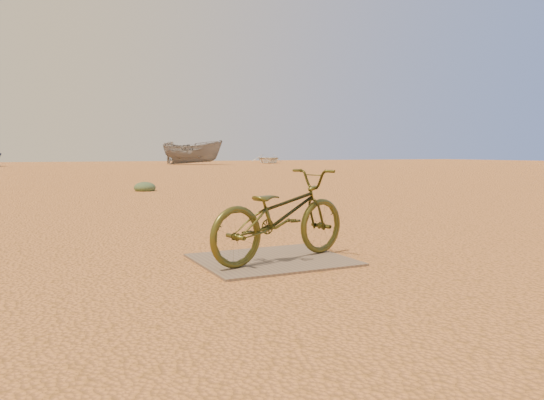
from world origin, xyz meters
name	(u,v)px	position (x,y,z in m)	size (l,w,h in m)	color
ground	(211,255)	(0.00, 0.00, 0.00)	(120.00, 120.00, 0.00)	#D68143
plywood_board	(272,260)	(0.44, -0.54, 0.01)	(1.42, 1.21, 0.02)	brown
bicycle	(281,215)	(0.49, -0.62, 0.45)	(0.57, 1.65, 0.86)	#484819
boat_mid_right	(193,152)	(12.09, 39.82, 1.06)	(2.06, 5.49, 2.12)	slate
boat_far_right	(268,159)	(20.65, 42.44, 0.45)	(3.08, 4.31, 0.89)	silver
kale_b	(145,191)	(1.37, 9.44, 0.00)	(0.59, 0.59, 0.32)	#556B46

